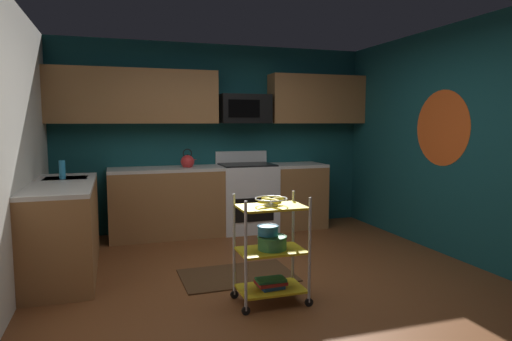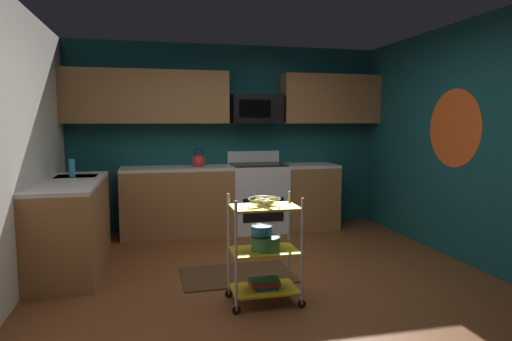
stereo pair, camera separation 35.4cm
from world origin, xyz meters
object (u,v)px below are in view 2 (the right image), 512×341
at_px(rolling_cart, 264,251).
at_px(book_stack, 264,283).
at_px(microwave, 256,109).
at_px(mixing_bowl_large, 266,243).
at_px(fruit_bowl, 264,200).
at_px(oven_range, 258,196).
at_px(kettle, 198,161).
at_px(dish_soap_bottle, 72,168).
at_px(mixing_bowl_small, 262,230).

xyz_separation_m(rolling_cart, book_stack, (0.00, -0.00, -0.28)).
bearing_deg(microwave, mixing_bowl_large, -101.41).
xyz_separation_m(microwave, fruit_bowl, (-0.54, -2.61, -0.82)).
relative_size(oven_range, microwave, 1.57).
bearing_deg(kettle, mixing_bowl_large, -83.20).
height_order(microwave, dish_soap_bottle, microwave).
distance_m(oven_range, mixing_bowl_small, 2.53).
height_order(book_stack, kettle, kettle).
bearing_deg(kettle, rolling_cart, -83.43).
bearing_deg(mixing_bowl_small, rolling_cart, -66.14).
height_order(rolling_cart, dish_soap_bottle, dish_soap_bottle).
bearing_deg(mixing_bowl_large, dish_soap_bottle, 137.09).
bearing_deg(fruit_bowl, kettle, 96.57).
relative_size(oven_range, kettle, 4.17).
xyz_separation_m(microwave, kettle, (-0.82, -0.11, -0.70)).
relative_size(mixing_bowl_large, book_stack, 0.99).
distance_m(oven_range, mixing_bowl_large, 2.56).
distance_m(mixing_bowl_large, dish_soap_bottle, 2.45).
xyz_separation_m(oven_range, fruit_bowl, (-0.54, -2.50, 0.40)).
bearing_deg(microwave, book_stack, -101.63).
xyz_separation_m(mixing_bowl_large, kettle, (-0.30, 2.50, 0.48)).
height_order(rolling_cart, mixing_bowl_small, rolling_cart).
bearing_deg(oven_range, microwave, 90.26).
distance_m(rolling_cart, mixing_bowl_large, 0.07).
xyz_separation_m(rolling_cart, kettle, (-0.29, 2.50, 0.54)).
bearing_deg(microwave, kettle, -172.51).
distance_m(oven_range, rolling_cart, 2.56).
bearing_deg(mixing_bowl_small, mixing_bowl_large, -53.32).
bearing_deg(dish_soap_bottle, mixing_bowl_small, -42.72).
xyz_separation_m(mixing_bowl_large, mixing_bowl_small, (-0.03, 0.03, 0.10)).
distance_m(oven_range, kettle, 0.97).
bearing_deg(book_stack, kettle, 96.57).
distance_m(oven_range, dish_soap_bottle, 2.50).
distance_m(microwave, book_stack, 3.07).
distance_m(rolling_cart, fruit_bowl, 0.42).
relative_size(rolling_cart, book_stack, 3.59).
height_order(mixing_bowl_small, kettle, kettle).
height_order(microwave, kettle, microwave).
distance_m(book_stack, kettle, 2.65).
distance_m(microwave, rolling_cart, 2.94).
bearing_deg(rolling_cart, kettle, 96.57).
relative_size(microwave, rolling_cart, 0.77).
bearing_deg(rolling_cart, fruit_bowl, 63.43).
bearing_deg(mixing_bowl_large, microwave, 78.59).
bearing_deg(microwave, fruit_bowl, -101.63).
xyz_separation_m(microwave, mixing_bowl_large, (-0.53, -2.61, -1.18)).
xyz_separation_m(mixing_bowl_small, dish_soap_bottle, (-1.73, 1.60, 0.40)).
bearing_deg(fruit_bowl, oven_range, 77.89).
height_order(oven_range, kettle, kettle).
height_order(fruit_bowl, kettle, kettle).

